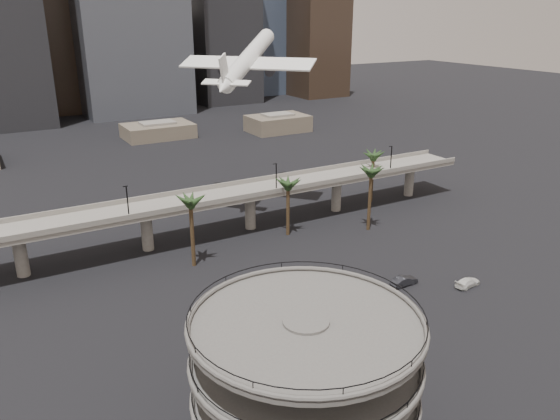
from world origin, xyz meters
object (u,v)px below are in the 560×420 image
overpass (200,204)px  car_c (468,282)px  car_b (404,281)px  parking_ramp (305,378)px  car_a (241,362)px  airborne_jet (248,60)px

overpass → car_c: (30.48, -41.10, -6.62)m
car_b → overpass: bearing=30.5°
parking_ramp → car_a: (1.27, 17.00, -9.11)m
overpass → car_c: overpass is taller
parking_ramp → car_c: 47.90m
overpass → car_b: bearing=-58.7°
car_b → car_c: car_b is taller
overpass → car_a: 44.10m
overpass → airborne_jet: 34.17m
airborne_jet → car_c: 64.69m
airborne_jet → car_a: bearing=-161.2°
airborne_jet → car_c: size_ratio=5.42×
airborne_jet → car_a: 70.69m
parking_ramp → airborne_jet: bearing=66.9°
airborne_jet → car_a: size_ratio=6.32×
airborne_jet → car_c: bearing=-120.0°
overpass → car_c: 51.60m
overpass → parking_ramp: bearing=-102.4°
overpass → car_b: (21.59, -35.56, -6.54)m
overpass → car_c: bearing=-53.4°
car_c → parking_ramp: bearing=105.9°
airborne_jet → overpass: bearing=173.8°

